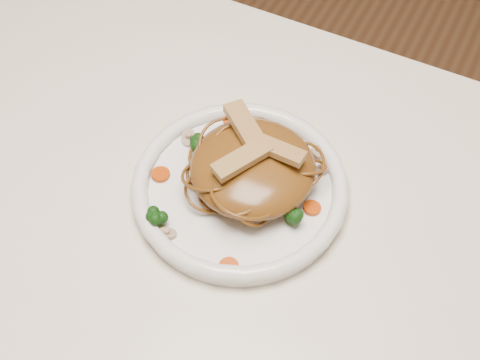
% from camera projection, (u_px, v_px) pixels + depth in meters
% --- Properties ---
extents(table, '(1.20, 0.80, 0.75)m').
position_uv_depth(table, '(216.00, 288.00, 0.82)').
color(table, beige).
rests_on(table, ground).
extents(plate, '(0.28, 0.28, 0.02)m').
position_uv_depth(plate, '(240.00, 191.00, 0.78)').
color(plate, white).
rests_on(plate, table).
extents(noodle_mound, '(0.20, 0.20, 0.05)m').
position_uv_depth(noodle_mound, '(253.00, 167.00, 0.76)').
color(noodle_mound, brown).
rests_on(noodle_mound, plate).
extents(chicken_a, '(0.06, 0.02, 0.01)m').
position_uv_depth(chicken_a, '(279.00, 150.00, 0.73)').
color(chicken_a, tan).
rests_on(chicken_a, noodle_mound).
extents(chicken_b, '(0.07, 0.07, 0.01)m').
position_uv_depth(chicken_b, '(246.00, 127.00, 0.75)').
color(chicken_b, tan).
rests_on(chicken_b, noodle_mound).
extents(chicken_c, '(0.05, 0.07, 0.01)m').
position_uv_depth(chicken_c, '(242.00, 159.00, 0.72)').
color(chicken_c, tan).
rests_on(chicken_c, noodle_mound).
extents(broccoli_0, '(0.03, 0.03, 0.03)m').
position_uv_depth(broccoli_0, '(304.00, 164.00, 0.78)').
color(broccoli_0, '#11390B').
rests_on(broccoli_0, plate).
extents(broccoli_1, '(0.03, 0.03, 0.03)m').
position_uv_depth(broccoli_1, '(198.00, 143.00, 0.79)').
color(broccoli_1, '#11390B').
rests_on(broccoli_1, plate).
extents(broccoli_2, '(0.03, 0.03, 0.03)m').
position_uv_depth(broccoli_2, '(156.00, 219.00, 0.73)').
color(broccoli_2, '#11390B').
rests_on(broccoli_2, plate).
extents(broccoli_3, '(0.04, 0.04, 0.03)m').
position_uv_depth(broccoli_3, '(292.00, 214.00, 0.73)').
color(broccoli_3, '#11390B').
rests_on(broccoli_3, plate).
extents(carrot_0, '(0.02, 0.02, 0.00)m').
position_uv_depth(carrot_0, '(307.00, 162.00, 0.79)').
color(carrot_0, '#B63106').
rests_on(carrot_0, plate).
extents(carrot_1, '(0.03, 0.03, 0.00)m').
position_uv_depth(carrot_1, '(161.00, 174.00, 0.78)').
color(carrot_1, '#B63106').
rests_on(carrot_1, plate).
extents(carrot_2, '(0.02, 0.02, 0.00)m').
position_uv_depth(carrot_2, '(312.00, 208.00, 0.75)').
color(carrot_2, '#B63106').
rests_on(carrot_2, plate).
extents(carrot_3, '(0.03, 0.03, 0.00)m').
position_uv_depth(carrot_3, '(231.00, 119.00, 0.84)').
color(carrot_3, '#B63106').
rests_on(carrot_3, plate).
extents(carrot_4, '(0.03, 0.03, 0.00)m').
position_uv_depth(carrot_4, '(229.00, 267.00, 0.71)').
color(carrot_4, '#B63106').
rests_on(carrot_4, plate).
extents(mushroom_0, '(0.03, 0.03, 0.01)m').
position_uv_depth(mushroom_0, '(167.00, 234.00, 0.73)').
color(mushroom_0, tan).
rests_on(mushroom_0, plate).
extents(mushroom_1, '(0.03, 0.03, 0.01)m').
position_uv_depth(mushroom_1, '(322.00, 170.00, 0.79)').
color(mushroom_1, tan).
rests_on(mushroom_1, plate).
extents(mushroom_2, '(0.03, 0.03, 0.01)m').
position_uv_depth(mushroom_2, '(189.00, 138.00, 0.82)').
color(mushroom_2, tan).
rests_on(mushroom_2, plate).
extents(mushroom_3, '(0.03, 0.03, 0.01)m').
position_uv_depth(mushroom_3, '(318.00, 151.00, 0.80)').
color(mushroom_3, tan).
rests_on(mushroom_3, plate).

